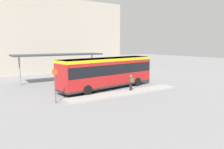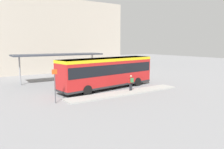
{
  "view_description": "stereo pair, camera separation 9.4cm",
  "coord_description": "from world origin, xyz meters",
  "px_view_note": "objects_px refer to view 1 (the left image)",
  "views": [
    {
      "loc": [
        -12.41,
        -19.88,
        4.83
      ],
      "look_at": [
        0.57,
        0.0,
        1.5
      ],
      "focal_mm": 35.0,
      "sensor_mm": 36.0,
      "label": 1
    },
    {
      "loc": [
        -12.33,
        -19.93,
        4.83
      ],
      "look_at": [
        0.57,
        0.0,
        1.5
      ],
      "focal_mm": 35.0,
      "sensor_mm": 36.0,
      "label": 2
    }
  ],
  "objects_px": {
    "city_bus": "(108,71)",
    "platform_sign": "(55,85)",
    "bicycle_orange": "(132,74)",
    "bicycle_red": "(129,73)",
    "pedestrian_waiting": "(131,82)",
    "bicycle_yellow": "(136,74)"
  },
  "relations": [
    {
      "from": "pedestrian_waiting",
      "to": "bicycle_red",
      "type": "bearing_deg",
      "value": -31.16
    },
    {
      "from": "pedestrian_waiting",
      "to": "bicycle_orange",
      "type": "xyz_separation_m",
      "value": [
        6.92,
        8.61,
        -0.67
      ]
    },
    {
      "from": "city_bus",
      "to": "platform_sign",
      "type": "distance_m",
      "value": 7.3
    },
    {
      "from": "bicycle_yellow",
      "to": "bicycle_orange",
      "type": "xyz_separation_m",
      "value": [
        -0.25,
        0.67,
        0.02
      ]
    },
    {
      "from": "bicycle_orange",
      "to": "bicycle_red",
      "type": "distance_m",
      "value": 0.67
    },
    {
      "from": "pedestrian_waiting",
      "to": "bicycle_red",
      "type": "height_order",
      "value": "pedestrian_waiting"
    },
    {
      "from": "city_bus",
      "to": "bicycle_orange",
      "type": "distance_m",
      "value": 10.12
    },
    {
      "from": "city_bus",
      "to": "bicycle_orange",
      "type": "xyz_separation_m",
      "value": [
        8.04,
        5.93,
        -1.59
      ]
    },
    {
      "from": "platform_sign",
      "to": "bicycle_red",
      "type": "bearing_deg",
      "value": 32.36
    },
    {
      "from": "bicycle_orange",
      "to": "platform_sign",
      "type": "bearing_deg",
      "value": 126.12
    },
    {
      "from": "bicycle_yellow",
      "to": "bicycle_red",
      "type": "relative_size",
      "value": 0.97
    },
    {
      "from": "bicycle_yellow",
      "to": "pedestrian_waiting",
      "type": "bearing_deg",
      "value": -50.16
    },
    {
      "from": "city_bus",
      "to": "pedestrian_waiting",
      "type": "xyz_separation_m",
      "value": [
        1.13,
        -2.69,
        -0.91
      ]
    },
    {
      "from": "bicycle_orange",
      "to": "bicycle_red",
      "type": "bearing_deg",
      "value": 11.45
    },
    {
      "from": "pedestrian_waiting",
      "to": "platform_sign",
      "type": "xyz_separation_m",
      "value": [
        -7.88,
        -0.06,
        0.53
      ]
    },
    {
      "from": "bicycle_yellow",
      "to": "bicycle_orange",
      "type": "distance_m",
      "value": 0.71
    },
    {
      "from": "pedestrian_waiting",
      "to": "platform_sign",
      "type": "height_order",
      "value": "platform_sign"
    },
    {
      "from": "city_bus",
      "to": "platform_sign",
      "type": "xyz_separation_m",
      "value": [
        -6.76,
        -2.75,
        -0.38
      ]
    },
    {
      "from": "pedestrian_waiting",
      "to": "platform_sign",
      "type": "distance_m",
      "value": 7.9
    },
    {
      "from": "city_bus",
      "to": "bicycle_orange",
      "type": "bearing_deg",
      "value": 27.86
    },
    {
      "from": "bicycle_orange",
      "to": "bicycle_red",
      "type": "relative_size",
      "value": 1.03
    },
    {
      "from": "pedestrian_waiting",
      "to": "bicycle_orange",
      "type": "bearing_deg",
      "value": -33.48
    }
  ]
}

